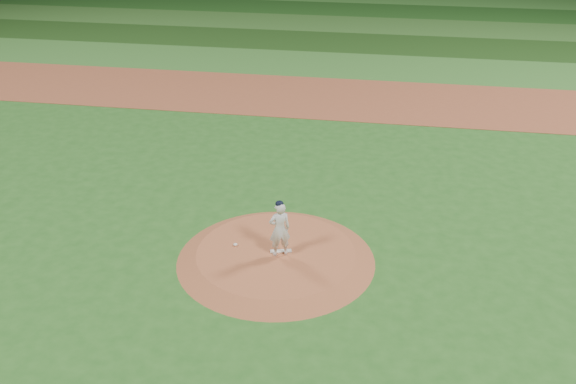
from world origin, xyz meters
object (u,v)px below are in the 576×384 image
(pitching_rubber, at_px, (281,251))
(rosin_bag, at_px, (235,244))
(pitcher_on_mound, at_px, (280,229))
(pitchers_mound, at_px, (276,256))

(pitching_rubber, relative_size, rosin_bag, 4.93)
(rosin_bag, distance_m, pitcher_on_mound, 1.55)
(pitching_rubber, height_order, pitcher_on_mound, pitcher_on_mound)
(pitchers_mound, height_order, rosin_bag, rosin_bag)
(pitchers_mound, relative_size, pitching_rubber, 9.28)
(rosin_bag, height_order, pitcher_on_mound, pitcher_on_mound)
(pitching_rubber, xyz_separation_m, rosin_bag, (-1.32, 0.09, 0.02))
(pitchers_mound, distance_m, rosin_bag, 1.20)
(pitchers_mound, xyz_separation_m, pitching_rubber, (0.13, 0.04, 0.14))
(rosin_bag, xyz_separation_m, pitcher_on_mound, (1.32, -0.25, 0.79))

